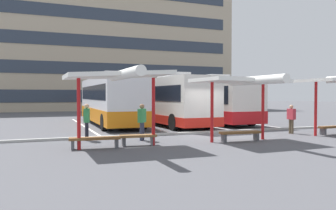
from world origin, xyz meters
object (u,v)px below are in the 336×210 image
waiting_shelter_1 (242,82)px  waiting_passenger_1 (142,119)px  coach_bus_2 (203,101)px  bench_2 (240,134)px  bench_0 (95,140)px  bench_1 (138,138)px  waiting_passenger_0 (87,119)px  bench_3 (333,128)px  waiting_shelter_0 (119,77)px  waiting_passenger_2 (291,117)px  coach_bus_1 (165,101)px  coach_bus_0 (110,101)px

waiting_shelter_1 → waiting_passenger_1: bearing=153.6°
coach_bus_2 → bench_2: (-3.80, -10.79, -1.31)m
bench_0 → waiting_passenger_1: 2.97m
bench_1 → waiting_passenger_0: (-1.74, 2.39, 0.65)m
bench_2 → bench_3: bearing=4.1°
waiting_shelter_0 → bench_3: bearing=2.0°
waiting_shelter_0 → bench_2: waiting_shelter_0 is taller
bench_1 → waiting_shelter_1: bearing=-6.9°
waiting_shelter_0 → bench_2: 6.08m
bench_3 → waiting_passenger_0: bearing=169.0°
waiting_passenger_2 → bench_2: bearing=-160.0°
coach_bus_1 → bench_0: 11.22m
waiting_shelter_1 → waiting_passenger_1: waiting_shelter_1 is taller
coach_bus_1 → bench_3: coach_bus_1 is taller
coach_bus_2 → waiting_passenger_0: bearing=-142.2°
waiting_passenger_2 → coach_bus_0: bearing=129.9°
bench_1 → waiting_shelter_1: waiting_shelter_1 is taller
waiting_passenger_2 → waiting_passenger_0: bearing=173.1°
waiting_shelter_0 → bench_0: (-0.90, 0.27, -2.46)m
coach_bus_0 → coach_bus_2: 7.40m
waiting_shelter_1 → waiting_passenger_1: size_ratio=2.71×
waiting_passenger_1 → coach_bus_0: bearing=87.1°
bench_2 → waiting_passenger_2: size_ratio=1.26×
coach_bus_0 → bench_3: coach_bus_0 is taller
bench_0 → waiting_passenger_2: 10.85m
coach_bus_1 → waiting_shelter_0: 10.94m
coach_bus_1 → bench_1: (-4.68, -8.91, -1.36)m
bench_1 → waiting_shelter_0: bearing=-154.4°
coach_bus_0 → bench_0: coach_bus_0 is taller
waiting_passenger_1 → waiting_passenger_2: (8.35, -0.35, -0.09)m
coach_bus_0 → waiting_shelter_0: coach_bus_0 is taller
bench_3 → coach_bus_2: bearing=102.4°
waiting_shelter_1 → waiting_passenger_2: waiting_shelter_1 is taller
waiting_passenger_0 → waiting_passenger_1: (2.36, -0.94, -0.00)m
coach_bus_0 → bench_2: coach_bus_0 is taller
coach_bus_0 → bench_1: bearing=-95.8°
bench_3 → coach_bus_0: bearing=132.5°
coach_bus_1 → waiting_shelter_1: size_ratio=2.47×
bench_0 → bench_3: same height
coach_bus_0 → waiting_passenger_2: 12.32m
waiting_shelter_0 → waiting_passenger_2: (9.86, 1.53, -1.92)m
waiting_shelter_1 → coach_bus_0: bearing=107.9°
waiting_passenger_2 → coach_bus_1: bearing=118.7°
bench_1 → waiting_passenger_1: size_ratio=0.91×
waiting_shelter_0 → waiting_shelter_1: waiting_shelter_0 is taller
waiting_passenger_1 → waiting_passenger_2: bearing=-2.4°
coach_bus_2 → waiting_shelter_0: 14.31m
coach_bus_0 → waiting_shelter_0: (-1.97, -10.96, 1.13)m
bench_2 → waiting_passenger_0: size_ratio=1.16×
waiting_shelter_0 → waiting_passenger_1: 3.03m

